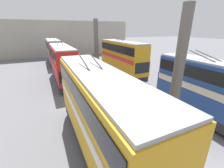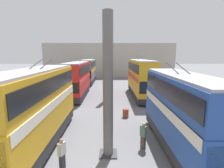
{
  "view_description": "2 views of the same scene",
  "coord_description": "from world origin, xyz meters",
  "px_view_note": "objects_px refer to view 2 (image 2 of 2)",
  "views": [
    {
      "loc": [
        -2.33,
        7.09,
        7.19
      ],
      "look_at": [
        11.9,
        0.46,
        1.4
      ],
      "focal_mm": 24.0,
      "sensor_mm": 36.0,
      "label": 1
    },
    {
      "loc": [
        -6.26,
        -0.11,
        6.04
      ],
      "look_at": [
        11.2,
        -0.33,
        3.17
      ],
      "focal_mm": 28.0,
      "sensor_mm": 36.0,
      "label": 2
    }
  ],
  "objects_px": {
    "person_by_left_row": "(143,135)",
    "oil_drum": "(126,113)",
    "bus_left_near": "(183,108)",
    "bus_right_near": "(36,104)",
    "bus_right_far": "(88,70)",
    "person_by_right_row": "(62,153)",
    "bus_left_far": "(141,76)",
    "bus_right_mid": "(77,77)"
  },
  "relations": [
    {
      "from": "person_by_left_row",
      "to": "oil_drum",
      "type": "relative_size",
      "value": 2.13
    },
    {
      "from": "bus_left_near",
      "to": "person_by_left_row",
      "type": "distance_m",
      "value": 3.01
    },
    {
      "from": "bus_right_near",
      "to": "oil_drum",
      "type": "xyz_separation_m",
      "value": [
        5.64,
        -6.32,
        -2.54
      ]
    },
    {
      "from": "person_by_left_row",
      "to": "bus_left_near",
      "type": "bearing_deg",
      "value": 135.21
    },
    {
      "from": "bus_right_far",
      "to": "bus_left_near",
      "type": "bearing_deg",
      "value": -161.62
    },
    {
      "from": "bus_left_near",
      "to": "person_by_right_row",
      "type": "relative_size",
      "value": 5.61
    },
    {
      "from": "bus_right_far",
      "to": "person_by_left_row",
      "type": "height_order",
      "value": "bus_right_far"
    },
    {
      "from": "bus_left_far",
      "to": "person_by_left_row",
      "type": "height_order",
      "value": "bus_left_far"
    },
    {
      "from": "bus_left_far",
      "to": "bus_right_mid",
      "type": "relative_size",
      "value": 1.1
    },
    {
      "from": "bus_right_near",
      "to": "bus_right_far",
      "type": "relative_size",
      "value": 1.01
    },
    {
      "from": "bus_left_far",
      "to": "oil_drum",
      "type": "distance_m",
      "value": 9.65
    },
    {
      "from": "bus_right_mid",
      "to": "person_by_right_row",
      "type": "xyz_separation_m",
      "value": [
        -16.75,
        -2.19,
        -1.97
      ]
    },
    {
      "from": "bus_right_near",
      "to": "bus_right_mid",
      "type": "height_order",
      "value": "bus_right_near"
    },
    {
      "from": "bus_right_far",
      "to": "person_by_left_row",
      "type": "xyz_separation_m",
      "value": [
        -27.79,
        -6.94,
        -1.98
      ]
    },
    {
      "from": "bus_right_near",
      "to": "person_by_right_row",
      "type": "xyz_separation_m",
      "value": [
        -2.3,
        -2.19,
        -2.04
      ]
    },
    {
      "from": "bus_right_near",
      "to": "person_by_left_row",
      "type": "relative_size",
      "value": 6.01
    },
    {
      "from": "bus_right_mid",
      "to": "bus_left_far",
      "type": "bearing_deg",
      "value": -90.13
    },
    {
      "from": "bus_left_far",
      "to": "person_by_right_row",
      "type": "bearing_deg",
      "value": 156.97
    },
    {
      "from": "bus_left_far",
      "to": "person_by_right_row",
      "type": "xyz_separation_m",
      "value": [
        -16.73,
        7.11,
        -2.14
      ]
    },
    {
      "from": "bus_left_near",
      "to": "oil_drum",
      "type": "xyz_separation_m",
      "value": [
        6.14,
        2.98,
        -2.38
      ]
    },
    {
      "from": "person_by_left_row",
      "to": "oil_drum",
      "type": "distance_m",
      "value": 5.97
    },
    {
      "from": "bus_left_far",
      "to": "person_by_right_row",
      "type": "distance_m",
      "value": 18.3
    },
    {
      "from": "bus_right_near",
      "to": "bus_right_far",
      "type": "distance_m",
      "value": 27.51
    },
    {
      "from": "bus_right_mid",
      "to": "bus_left_near",
      "type": "bearing_deg",
      "value": -148.1
    },
    {
      "from": "person_by_right_row",
      "to": "oil_drum",
      "type": "bearing_deg",
      "value": -93.23
    },
    {
      "from": "bus_left_near",
      "to": "bus_left_far",
      "type": "distance_m",
      "value": 14.93
    },
    {
      "from": "bus_right_mid",
      "to": "bus_right_far",
      "type": "distance_m",
      "value": 13.06
    },
    {
      "from": "person_by_right_row",
      "to": "bus_right_mid",
      "type": "bearing_deg",
      "value": -58.32
    },
    {
      "from": "bus_right_mid",
      "to": "person_by_right_row",
      "type": "height_order",
      "value": "bus_right_mid"
    },
    {
      "from": "bus_right_far",
      "to": "bus_left_far",
      "type": "bearing_deg",
      "value": -144.58
    },
    {
      "from": "bus_left_far",
      "to": "oil_drum",
      "type": "height_order",
      "value": "bus_left_far"
    },
    {
      "from": "bus_right_mid",
      "to": "person_by_left_row",
      "type": "xyz_separation_m",
      "value": [
        -14.72,
        -6.94,
        -1.94
      ]
    },
    {
      "from": "bus_left_near",
      "to": "bus_right_near",
      "type": "xyz_separation_m",
      "value": [
        0.5,
        9.3,
        0.17
      ]
    },
    {
      "from": "bus_left_near",
      "to": "bus_right_near",
      "type": "height_order",
      "value": "bus_right_near"
    },
    {
      "from": "bus_right_mid",
      "to": "person_by_left_row",
      "type": "height_order",
      "value": "bus_right_mid"
    },
    {
      "from": "person_by_left_row",
      "to": "bus_right_mid",
      "type": "bearing_deg",
      "value": -104.21
    },
    {
      "from": "bus_left_near",
      "to": "bus_right_far",
      "type": "height_order",
      "value": "bus_right_far"
    },
    {
      "from": "bus_left_near",
      "to": "person_by_right_row",
      "type": "xyz_separation_m",
      "value": [
        -1.8,
        7.11,
        -1.88
      ]
    },
    {
      "from": "bus_left_far",
      "to": "bus_right_mid",
      "type": "height_order",
      "value": "bus_left_far"
    },
    {
      "from": "bus_right_mid",
      "to": "bus_right_far",
      "type": "height_order",
      "value": "bus_right_far"
    },
    {
      "from": "bus_right_near",
      "to": "person_by_left_row",
      "type": "distance_m",
      "value": 7.23
    },
    {
      "from": "bus_right_near",
      "to": "person_by_left_row",
      "type": "bearing_deg",
      "value": -92.3
    }
  ]
}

